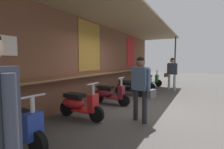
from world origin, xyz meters
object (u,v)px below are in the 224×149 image
scooter_maroon (108,93)px  scooter_black (128,87)px  scooter_red (78,104)px  shopper_browsing (141,83)px  scooter_green (149,79)px  scooter_teal (140,82)px  scooter_blue (17,125)px  shopper_with_handbag (172,71)px

scooter_maroon → scooter_black: 1.72m
scooter_red → shopper_browsing: size_ratio=0.87×
scooter_green → shopper_browsing: size_ratio=0.87×
scooter_teal → scooter_maroon: bearing=-93.2°
scooter_blue → shopper_with_handbag: bearing=81.5°
scooter_black → scooter_maroon: bearing=-87.6°
shopper_browsing → shopper_with_handbag: bearing=16.6°
scooter_red → shopper_with_handbag: shopper_with_handbag is taller
scooter_black → scooter_green: (3.30, 0.00, 0.00)m
shopper_browsing → scooter_maroon: bearing=71.6°
scooter_black → shopper_browsing: 3.21m
scooter_teal → scooter_green: 1.67m
scooter_blue → scooter_black: (4.95, 0.00, 0.00)m
scooter_blue → scooter_black: 4.95m
scooter_teal → scooter_green: size_ratio=1.00×
scooter_maroon → shopper_with_handbag: shopper_with_handbag is taller
scooter_red → scooter_black: same height
scooter_blue → scooter_red: 1.63m
scooter_black → scooter_teal: 1.63m
scooter_maroon → shopper_with_handbag: 4.34m
scooter_green → shopper_with_handbag: shopper_with_handbag is taller
scooter_green → scooter_blue: bearing=-88.4°
shopper_with_handbag → shopper_browsing: bearing=22.7°
scooter_maroon → scooter_teal: size_ratio=1.00×
scooter_green → shopper_with_handbag: size_ratio=0.83×
scooter_maroon → scooter_blue: bearing=-92.8°
scooter_green → scooter_maroon: bearing=-88.4°
scooter_red → scooter_green: size_ratio=1.00×
scooter_blue → scooter_maroon: (3.23, 0.00, 0.00)m
scooter_red → scooter_green: same height
scooter_maroon → shopper_with_handbag: bearing=67.3°
shopper_with_handbag → scooter_teal: bearing=-42.7°
scooter_red → shopper_with_handbag: 5.86m
scooter_blue → shopper_browsing: size_ratio=0.87×
scooter_green → scooter_red: bearing=-88.4°
scooter_green → shopper_browsing: shopper_browsing is taller
scooter_green → shopper_with_handbag: (-0.98, -1.46, 0.64)m
scooter_blue → scooter_teal: bearing=92.9°
scooter_red → scooter_blue: bearing=-89.6°
scooter_red → scooter_teal: (4.95, -0.00, 0.00)m
scooter_red → scooter_black: size_ratio=1.00×
scooter_blue → scooter_teal: 6.58m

